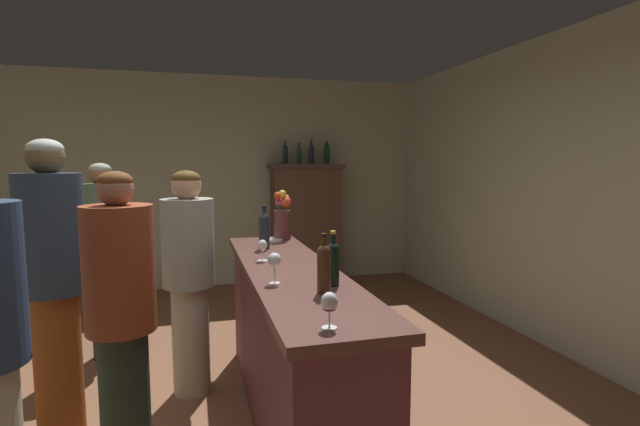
# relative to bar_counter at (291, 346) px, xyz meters

# --- Properties ---
(wall_back) EXTENTS (5.60, 0.12, 2.73)m
(wall_back) POSITION_rel_bar_counter_xyz_m (-0.31, 3.57, 0.86)
(wall_back) COLOR #B2B598
(wall_back) RESTS_ON ground
(wall_right) EXTENTS (0.12, 7.22, 2.73)m
(wall_right) POSITION_rel_bar_counter_xyz_m (2.49, -0.04, 0.86)
(wall_right) COLOR #ADB397
(wall_right) RESTS_ON ground
(bar_counter) EXTENTS (0.53, 2.41, 0.99)m
(bar_counter) POSITION_rel_bar_counter_xyz_m (0.00, 0.00, 0.00)
(bar_counter) COLOR brown
(bar_counter) RESTS_ON ground
(display_cabinet) EXTENTS (0.96, 0.45, 1.60)m
(display_cabinet) POSITION_rel_bar_counter_xyz_m (0.89, 3.26, 0.34)
(display_cabinet) COLOR #503A2A
(display_cabinet) RESTS_ON ground
(wine_bottle_riesling) EXTENTS (0.08, 0.08, 0.32)m
(wine_bottle_riesling) POSITION_rel_bar_counter_xyz_m (-0.05, 0.66, 0.64)
(wine_bottle_riesling) COLOR #222830
(wine_bottle_riesling) RESTS_ON bar_counter
(wine_bottle_chardonnay) EXTENTS (0.07, 0.07, 0.29)m
(wine_bottle_chardonnay) POSITION_rel_bar_counter_xyz_m (0.05, -0.59, 0.63)
(wine_bottle_chardonnay) COLOR #462C17
(wine_bottle_chardonnay) RESTS_ON bar_counter
(wine_bottle_rose) EXTENTS (0.07, 0.07, 0.29)m
(wine_bottle_rose) POSITION_rel_bar_counter_xyz_m (0.13, -0.46, 0.62)
(wine_bottle_rose) COLOR black
(wine_bottle_rose) RESTS_ON bar_counter
(wine_glass_front) EXTENTS (0.07, 0.07, 0.16)m
(wine_glass_front) POSITION_rel_bar_counter_xyz_m (-0.15, -0.34, 0.61)
(wine_glass_front) COLOR white
(wine_glass_front) RESTS_ON bar_counter
(wine_glass_mid) EXTENTS (0.07, 0.07, 0.14)m
(wine_glass_mid) POSITION_rel_bar_counter_xyz_m (-0.13, 0.24, 0.59)
(wine_glass_mid) COLOR white
(wine_glass_mid) RESTS_ON bar_counter
(wine_glass_rear) EXTENTS (0.07, 0.07, 0.14)m
(wine_glass_rear) POSITION_rel_bar_counter_xyz_m (-0.07, -1.06, 0.59)
(wine_glass_rear) COLOR white
(wine_glass_rear) RESTS_ON bar_counter
(flower_arrangement) EXTENTS (0.14, 0.14, 0.41)m
(flower_arrangement) POSITION_rel_bar_counter_xyz_m (0.16, 1.06, 0.68)
(flower_arrangement) COLOR #562B2D
(flower_arrangement) RESTS_ON bar_counter
(cheese_plate) EXTENTS (0.17, 0.17, 0.01)m
(cheese_plate) POSITION_rel_bar_counter_xyz_m (0.06, 0.99, 0.50)
(cheese_plate) COLOR white
(cheese_plate) RESTS_ON bar_counter
(display_bottle_left) EXTENTS (0.07, 0.07, 0.29)m
(display_bottle_left) POSITION_rel_bar_counter_xyz_m (0.62, 3.26, 1.24)
(display_bottle_left) COLOR #212C3A
(display_bottle_left) RESTS_ON display_cabinet
(display_bottle_midleft) EXTENTS (0.06, 0.06, 0.27)m
(display_bottle_midleft) POSITION_rel_bar_counter_xyz_m (0.81, 3.26, 1.22)
(display_bottle_midleft) COLOR #244634
(display_bottle_midleft) RESTS_ON display_cabinet
(display_bottle_center) EXTENTS (0.07, 0.07, 0.31)m
(display_bottle_center) POSITION_rel_bar_counter_xyz_m (0.97, 3.26, 1.24)
(display_bottle_center) COLOR #242232
(display_bottle_center) RESTS_ON display_cabinet
(display_bottle_midright) EXTENTS (0.08, 0.08, 0.31)m
(display_bottle_midright) POSITION_rel_bar_counter_xyz_m (1.17, 3.26, 1.25)
(display_bottle_midright) COLOR #173918
(display_bottle_midright) RESTS_ON display_cabinet
(patron_by_cabinet) EXTENTS (0.33, 0.33, 1.62)m
(patron_by_cabinet) POSITION_rel_bar_counter_xyz_m (-1.27, 1.40, 0.39)
(patron_by_cabinet) COLOR #283237
(patron_by_cabinet) RESTS_ON ground
(patron_tall) EXTENTS (0.36, 0.36, 1.76)m
(patron_tall) POSITION_rel_bar_counter_xyz_m (-1.35, 0.23, 0.47)
(patron_tall) COLOR brown
(patron_tall) RESTS_ON ground
(patron_redhead) EXTENTS (0.35, 0.35, 1.57)m
(patron_redhead) POSITION_rel_bar_counter_xyz_m (-0.60, 0.58, 0.36)
(patron_redhead) COLOR #B0B094
(patron_redhead) RESTS_ON ground
(patron_near_entrance) EXTENTS (0.33, 0.33, 1.59)m
(patron_near_entrance) POSITION_rel_bar_counter_xyz_m (-0.91, -0.32, 0.37)
(patron_near_entrance) COLOR #243326
(patron_near_entrance) RESTS_ON ground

